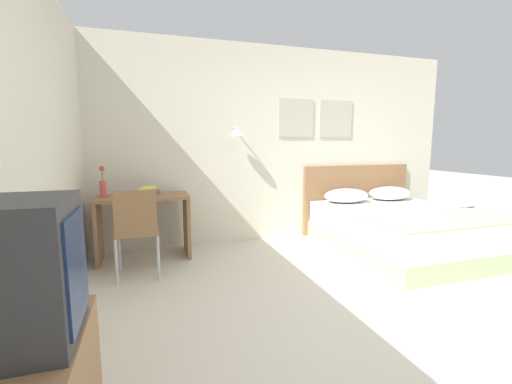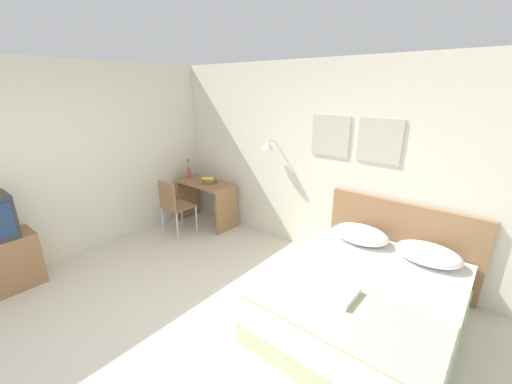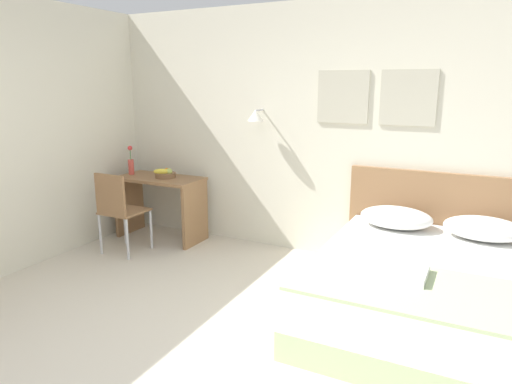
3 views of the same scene
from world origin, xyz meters
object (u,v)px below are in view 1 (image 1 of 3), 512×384
Objects in this scene: flower_vase at (103,185)px; desk_chair at (136,226)px; folded_towel_near_foot at (425,214)px; fruit_bowl at (149,191)px; headboard at (356,198)px; pillow_right at (390,193)px; throw_blanket at (442,219)px; desk at (144,216)px; bed at (403,231)px; pillow_left at (346,196)px; television at (8,274)px.

desk_chair is at bearing -60.83° from flower_vase.
folded_towel_near_foot is 3.15m from fruit_bowl.
desk_chair is (-3.06, 0.50, -0.03)m from folded_towel_near_foot.
headboard is at bearing 5.64° from flower_vase.
pillow_right is 1.36m from throw_blanket.
desk is 2.93× the size of flower_vase.
flower_vase reaches higher than bed.
headboard is 2.69× the size of pillow_left.
headboard is 2.69× the size of pillow_right.
headboard reaches higher than bed.
television is at bearing -156.39° from throw_blanket.
fruit_bowl is (-3.03, 1.29, 0.27)m from throw_blanket.
desk is (-3.10, 0.70, 0.25)m from bed.
pillow_left is at bearing 116.83° from bed.
flower_vase is 0.69× the size of television.
pillow_right is 1.26m from folded_towel_near_foot.
television reaches higher than pillow_right.
headboard is 1.61m from throw_blanket.
headboard reaches higher than desk.
pillow_left is 0.41× the size of throw_blanket.
pillow_left is (-0.37, 0.73, 0.36)m from bed.
television is at bearing -148.93° from bed.
headboard reaches higher than desk_chair.
bed is 3.19m from desk.
desk_chair is at bearing -101.68° from fruit_bowl.
television reaches higher than desk_chair.
folded_towel_near_foot reaches higher than throw_blanket.
pillow_right reaches higher than bed.
fruit_bowl is 0.48× the size of television.
flower_vase is at bearing -176.29° from fruit_bowl.
fruit_bowl is (-2.66, -0.01, 0.18)m from pillow_left.
desk_chair reaches higher than throw_blanket.
pillow_left is 2.00× the size of folded_towel_near_foot.
folded_towel_near_foot is 0.94× the size of flower_vase.
pillow_left is 1.87× the size of flower_vase.
headboard is 3.55m from flower_vase.
television is (0.01, -2.80, 0.03)m from flower_vase.
folded_towel_near_foot is 1.33× the size of fruit_bowl.
pillow_right is at bearing -39.34° from headboard.
fruit_bowl is at bearing 78.32° from desk_chair.
headboard is at bearing 39.34° from pillow_left.
bed is at bearing -116.83° from pillow_right.
throw_blanket is at bearing -22.39° from desk.
desk_chair reaches higher than bed.
desk is (-2.73, -0.03, -0.10)m from pillow_left.
bed is at bearing -63.17° from pillow_left.
desk_chair is 0.80m from flower_vase.
headboard is at bearing 90.00° from bed.
desk_chair is (-2.79, -0.67, -0.08)m from pillow_left.
folded_towel_near_foot is (-0.10, 0.14, 0.04)m from throw_blanket.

